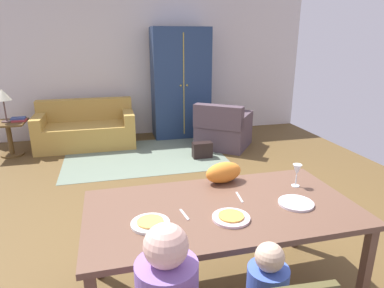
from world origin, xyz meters
TOP-DOWN VIEW (x-y plane):
  - ground_plane at (0.00, 0.50)m, footprint 6.44×6.21m
  - back_wall at (0.00, 3.66)m, footprint 6.44×0.10m
  - dining_table at (-0.14, -1.18)m, footprint 1.91×1.00m
  - plate_near_man at (-0.67, -1.30)m, footprint 0.25×0.25m
  - pizza_near_man at (-0.67, -1.30)m, footprint 0.17×0.17m
  - plate_near_child at (-0.14, -1.36)m, footprint 0.25×0.25m
  - pizza_near_child at (-0.14, -1.36)m, footprint 0.17×0.17m
  - plate_near_woman at (0.38, -1.28)m, footprint 0.25×0.25m
  - wine_glass at (0.55, -1.00)m, footprint 0.07×0.07m
  - fork at (-0.43, -1.23)m, footprint 0.04×0.15m
  - knife at (0.03, -1.08)m, footprint 0.03×0.17m
  - cat at (0.01, -0.78)m, footprint 0.35×0.22m
  - area_rug at (-0.34, 2.16)m, footprint 2.60×1.80m
  - couch at (-1.29, 3.02)m, footprint 1.71×0.86m
  - armchair at (1.10, 2.32)m, footprint 1.20×1.20m
  - armoire at (0.54, 3.27)m, footprint 1.10×0.59m
  - side_table at (-2.51, 2.76)m, footprint 0.56×0.56m
  - table_lamp at (-2.51, 2.76)m, footprint 0.26×0.26m
  - book_lower at (-2.32, 2.76)m, footprint 0.22×0.16m
  - book_upper at (-2.34, 2.81)m, footprint 0.22×0.16m
  - handbag at (0.59, 1.86)m, footprint 0.32×0.16m

SIDE VIEW (x-z plane):
  - ground_plane at x=0.00m, z-range -0.02..0.00m
  - area_rug at x=-0.34m, z-range 0.00..0.01m
  - handbag at x=0.59m, z-range 0.00..0.26m
  - couch at x=-1.29m, z-range -0.11..0.71m
  - armchair at x=1.10m, z-range -0.09..0.73m
  - side_table at x=-2.51m, z-range 0.09..0.67m
  - book_lower at x=-2.32m, z-range 0.58..0.61m
  - book_upper at x=-2.34m, z-range 0.61..0.64m
  - dining_table at x=-0.14m, z-range 0.31..1.07m
  - fork at x=-0.43m, z-range 0.76..0.77m
  - knife at x=0.03m, z-range 0.76..0.77m
  - plate_near_man at x=-0.67m, z-range 0.76..0.78m
  - plate_near_child at x=-0.14m, z-range 0.76..0.78m
  - plate_near_woman at x=0.38m, z-range 0.76..0.78m
  - pizza_near_man at x=-0.67m, z-range 0.78..0.79m
  - pizza_near_child at x=-0.14m, z-range 0.78..0.79m
  - cat at x=0.01m, z-range 0.76..0.93m
  - wine_glass at x=0.55m, z-range 0.80..0.99m
  - table_lamp at x=-2.51m, z-range 0.74..1.28m
  - armoire at x=0.54m, z-range 0.00..2.10m
  - back_wall at x=0.00m, z-range 0.00..2.70m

